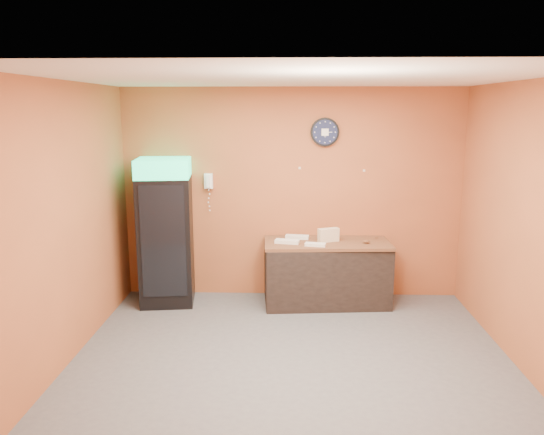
{
  "coord_description": "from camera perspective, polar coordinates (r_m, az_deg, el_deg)",
  "views": [
    {
      "loc": [
        -0.03,
        -5.0,
        2.53
      ],
      "look_at": [
        -0.22,
        0.6,
        1.37
      ],
      "focal_mm": 35.0,
      "sensor_mm": 36.0,
      "label": 1
    }
  ],
  "objects": [
    {
      "name": "wrapped_sandwich_right",
      "position": [
        7.0,
        2.72,
        -2.1
      ],
      "size": [
        0.32,
        0.16,
        0.04
      ],
      "primitive_type": "cube",
      "rotation": [
        0.0,
        0.0,
        -0.14
      ],
      "color": "silver",
      "rests_on": "butcher_paper"
    },
    {
      "name": "wrapped_sandwich_left",
      "position": [
        6.76,
        1.65,
        -2.59
      ],
      "size": [
        0.33,
        0.18,
        0.04
      ],
      "primitive_type": "cube",
      "rotation": [
        0.0,
        0.0,
        -0.21
      ],
      "color": "silver",
      "rests_on": "butcher_paper"
    },
    {
      "name": "prep_counter",
      "position": [
        7.0,
        5.87,
        -6.07
      ],
      "size": [
        1.65,
        0.84,
        0.8
      ],
      "primitive_type": "cube",
      "rotation": [
        0.0,
        0.0,
        0.09
      ],
      "color": "black",
      "rests_on": "floor"
    },
    {
      "name": "wall_clock",
      "position": [
        7.0,
        5.71,
        9.13
      ],
      "size": [
        0.37,
        0.06,
        0.37
      ],
      "color": "black",
      "rests_on": "back_wall"
    },
    {
      "name": "ceiling",
      "position": [
        5.01,
        2.36,
        14.78
      ],
      "size": [
        4.5,
        4.0,
        0.02
      ],
      "primitive_type": "cube",
      "color": "white",
      "rests_on": "back_wall"
    },
    {
      "name": "back_wall",
      "position": [
        7.09,
        2.15,
        2.54
      ],
      "size": [
        4.5,
        0.02,
        2.8
      ],
      "primitive_type": "cube",
      "color": "#AB5830",
      "rests_on": "floor"
    },
    {
      "name": "wrapped_sandwich_mid",
      "position": [
        6.65,
        4.68,
        -2.92
      ],
      "size": [
        0.27,
        0.15,
        0.04
      ],
      "primitive_type": "cube",
      "rotation": [
        0.0,
        0.0,
        -0.19
      ],
      "color": "silver",
      "rests_on": "butcher_paper"
    },
    {
      "name": "sub_roll_stack",
      "position": [
        6.86,
        6.09,
        -1.88
      ],
      "size": [
        0.29,
        0.19,
        0.17
      ],
      "rotation": [
        0.0,
        0.0,
        0.4
      ],
      "color": "beige",
      "rests_on": "butcher_paper"
    },
    {
      "name": "left_wall",
      "position": [
        5.59,
        -21.51,
        -0.79
      ],
      "size": [
        0.02,
        4.0,
        2.8
      ],
      "primitive_type": "cube",
      "color": "#AB5830",
      "rests_on": "floor"
    },
    {
      "name": "butcher_paper",
      "position": [
        6.88,
        5.94,
        -2.75
      ],
      "size": [
        1.65,
        0.81,
        0.04
      ],
      "primitive_type": "cube",
      "rotation": [
        0.0,
        0.0,
        0.05
      ],
      "color": "brown",
      "rests_on": "prep_counter"
    },
    {
      "name": "kitchen_tool",
      "position": [
        7.02,
        6.36,
        -2.03
      ],
      "size": [
        0.06,
        0.06,
        0.06
      ],
      "primitive_type": "cylinder",
      "color": "silver",
      "rests_on": "butcher_paper"
    },
    {
      "name": "beverage_cooler",
      "position": [
        6.99,
        -11.45,
        -1.76
      ],
      "size": [
        0.74,
        0.75,
        1.9
      ],
      "rotation": [
        0.0,
        0.0,
        0.12
      ],
      "color": "black",
      "rests_on": "floor"
    },
    {
      "name": "floor",
      "position": [
        5.61,
        2.11,
        -15.12
      ],
      "size": [
        4.5,
        4.5,
        0.0
      ],
      "primitive_type": "plane",
      "color": "#47474C",
      "rests_on": "ground"
    },
    {
      "name": "right_wall",
      "position": [
        5.62,
        25.85,
        -1.1
      ],
      "size": [
        0.02,
        4.0,
        2.8
      ],
      "primitive_type": "cube",
      "color": "#AB5830",
      "rests_on": "floor"
    },
    {
      "name": "wall_phone",
      "position": [
        7.1,
        -6.84,
        3.91
      ],
      "size": [
        0.11,
        0.1,
        0.2
      ],
      "color": "white",
      "rests_on": "back_wall"
    }
  ]
}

